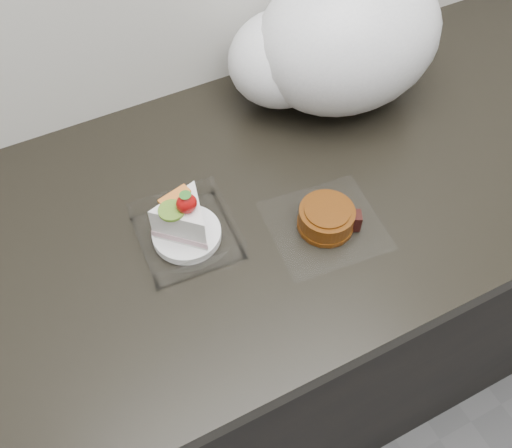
% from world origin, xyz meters
% --- Properties ---
extents(counter, '(2.04, 0.64, 0.90)m').
position_xyz_m(counter, '(0.00, 1.69, 0.45)').
color(counter, black).
rests_on(counter, ground).
extents(cake_tray, '(0.16, 0.16, 0.12)m').
position_xyz_m(cake_tray, '(-0.20, 1.66, 0.93)').
color(cake_tray, white).
rests_on(cake_tray, counter).
extents(mooncake_wrap, '(0.20, 0.19, 0.04)m').
position_xyz_m(mooncake_wrap, '(0.01, 1.58, 0.92)').
color(mooncake_wrap, white).
rests_on(mooncake_wrap, counter).
extents(plastic_bag, '(0.41, 0.31, 0.32)m').
position_xyz_m(plastic_bag, '(0.18, 1.85, 1.03)').
color(plastic_bag, white).
rests_on(plastic_bag, counter).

